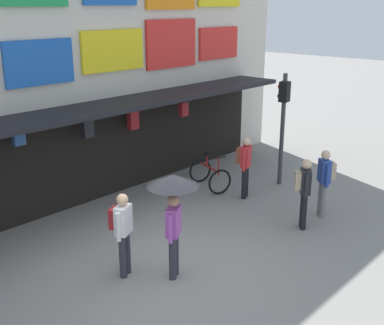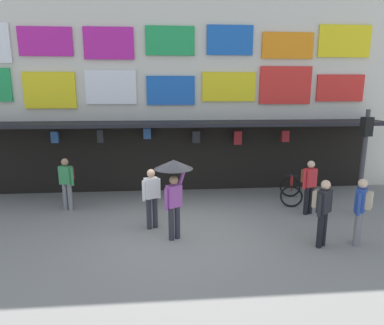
# 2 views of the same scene
# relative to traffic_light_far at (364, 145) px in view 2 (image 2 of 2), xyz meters

# --- Properties ---
(ground_plane) EXTENTS (80.00, 80.00, 0.00)m
(ground_plane) POSITION_rel_traffic_light_far_xyz_m (-5.66, -1.02, -2.14)
(ground_plane) COLOR gray
(shopfront) EXTENTS (18.00, 2.60, 8.00)m
(shopfront) POSITION_rel_traffic_light_far_xyz_m (-5.66, 3.54, 1.82)
(shopfront) COLOR beige
(shopfront) RESTS_ON ground
(traffic_light_far) EXTENTS (0.31, 0.34, 3.20)m
(traffic_light_far) POSITION_rel_traffic_light_far_xyz_m (0.00, 0.00, 0.00)
(traffic_light_far) COLOR #38383D
(traffic_light_far) RESTS_ON ground
(bicycle_parked) EXTENTS (1.06, 1.33, 1.05)m
(bicycle_parked) POSITION_rel_traffic_light_far_xyz_m (-1.65, 1.25, -1.75)
(bicycle_parked) COLOR black
(bicycle_parked) RESTS_ON ground
(pedestrian_in_green) EXTENTS (0.48, 0.47, 1.68)m
(pedestrian_in_green) POSITION_rel_traffic_light_far_xyz_m (-2.15, -2.01, -1.16)
(pedestrian_in_green) COLOR black
(pedestrian_in_green) RESTS_ON ground
(pedestrian_with_umbrella) EXTENTS (0.96, 0.96, 2.08)m
(pedestrian_with_umbrella) POSITION_rel_traffic_light_far_xyz_m (-5.69, -1.33, -0.50)
(pedestrian_with_umbrella) COLOR #2D2D38
(pedestrian_with_umbrella) RESTS_ON ground
(pedestrian_in_purple) EXTENTS (0.49, 0.45, 1.68)m
(pedestrian_in_purple) POSITION_rel_traffic_light_far_xyz_m (-6.29, -0.58, -1.16)
(pedestrian_in_purple) COLOR #2D2D38
(pedestrian_in_purple) RESTS_ON ground
(pedestrian_in_yellow) EXTENTS (0.50, 0.44, 1.68)m
(pedestrian_in_yellow) POSITION_rel_traffic_light_far_xyz_m (-8.99, 1.06, -1.16)
(pedestrian_in_yellow) COLOR gray
(pedestrian_in_yellow) RESTS_ON ground
(pedestrian_in_black) EXTENTS (0.47, 0.47, 1.68)m
(pedestrian_in_black) POSITION_rel_traffic_light_far_xyz_m (-1.18, -2.02, -1.16)
(pedestrian_in_black) COLOR gray
(pedestrian_in_black) RESTS_ON ground
(pedestrian_in_white) EXTENTS (0.50, 0.44, 1.68)m
(pedestrian_in_white) POSITION_rel_traffic_light_far_xyz_m (-1.55, 0.12, -1.16)
(pedestrian_in_white) COLOR black
(pedestrian_in_white) RESTS_ON ground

